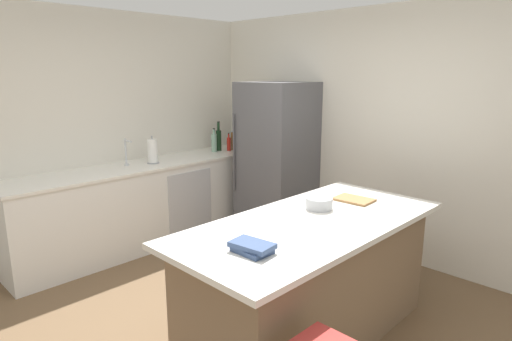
{
  "coord_description": "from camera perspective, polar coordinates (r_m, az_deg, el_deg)",
  "views": [
    {
      "loc": [
        2.14,
        -1.9,
        1.94
      ],
      "look_at": [
        -0.74,
        1.02,
        1.0
      ],
      "focal_mm": 30.25,
      "sensor_mm": 36.0,
      "label": 1
    }
  ],
  "objects": [
    {
      "name": "ground_plane",
      "position": [
        3.46,
        -3.32,
        -21.22
      ],
      "size": [
        7.2,
        7.2,
        0.0
      ],
      "primitive_type": "plane",
      "color": "brown"
    },
    {
      "name": "sink_faucet",
      "position": [
        4.92,
        -16.77,
        2.4
      ],
      "size": [
        0.15,
        0.05,
        0.3
      ],
      "color": "silver",
      "rests_on": "counter_run_left"
    },
    {
      "name": "wall_left",
      "position": [
        5.01,
        -22.73,
        4.57
      ],
      "size": [
        0.1,
        6.0,
        2.6
      ],
      "primitive_type": "cube",
      "color": "silver",
      "rests_on": "ground_plane"
    },
    {
      "name": "refrigerator",
      "position": [
        5.14,
        2.74,
        1.37
      ],
      "size": [
        0.77,
        0.74,
        1.83
      ],
      "color": "#56565B",
      "rests_on": "ground_plane"
    },
    {
      "name": "hot_sauce_bottle",
      "position": [
        5.65,
        -3.62,
        3.56
      ],
      "size": [
        0.05,
        0.05,
        0.23
      ],
      "color": "red",
      "rests_on": "counter_run_left"
    },
    {
      "name": "counter_run_left",
      "position": [
        5.11,
        -14.3,
        -4.27
      ],
      "size": [
        0.68,
        3.08,
        0.93
      ],
      "color": "silver",
      "rests_on": "ground_plane"
    },
    {
      "name": "paper_towel_roll",
      "position": [
        4.99,
        -13.52,
        2.46
      ],
      "size": [
        0.14,
        0.14,
        0.31
      ],
      "color": "gray",
      "rests_on": "counter_run_left"
    },
    {
      "name": "gin_bottle",
      "position": [
        5.59,
        -5.57,
        3.74
      ],
      "size": [
        0.07,
        0.07,
        0.3
      ],
      "color": "#8CB79E",
      "rests_on": "counter_run_left"
    },
    {
      "name": "cutting_board",
      "position": [
        3.62,
        12.8,
        -3.76
      ],
      "size": [
        0.31,
        0.23,
        0.02
      ],
      "color": "#9E7042",
      "rests_on": "kitchen_island"
    },
    {
      "name": "wine_bottle",
      "position": [
        5.66,
        -4.97,
        4.15
      ],
      "size": [
        0.07,
        0.07,
        0.38
      ],
      "color": "#19381E",
      "rests_on": "counter_run_left"
    },
    {
      "name": "wall_rear",
      "position": [
        4.72,
        17.24,
        4.53
      ],
      "size": [
        6.0,
        0.1,
        2.6
      ],
      "primitive_type": "cube",
      "color": "silver",
      "rests_on": "ground_plane"
    },
    {
      "name": "whiskey_bottle",
      "position": [
        5.72,
        -2.91,
        4.0
      ],
      "size": [
        0.08,
        0.08,
        0.32
      ],
      "color": "brown",
      "rests_on": "counter_run_left"
    },
    {
      "name": "soda_bottle",
      "position": [
        5.86,
        -2.98,
        4.26
      ],
      "size": [
        0.07,
        0.07,
        0.33
      ],
      "color": "silver",
      "rests_on": "counter_run_left"
    },
    {
      "name": "mixing_bowl",
      "position": [
        3.35,
        8.34,
        -4.3
      ],
      "size": [
        0.21,
        0.21,
        0.09
      ],
      "color": "#B2B5BA",
      "rests_on": "kitchen_island"
    },
    {
      "name": "cookbook_stack",
      "position": [
        2.54,
        -0.51,
        -10.12
      ],
      "size": [
        0.27,
        0.19,
        0.06
      ],
      "color": "#334770",
      "rests_on": "kitchen_island"
    },
    {
      "name": "kitchen_island",
      "position": [
        3.27,
        7.19,
        -14.05
      ],
      "size": [
        0.98,
        2.13,
        0.91
      ],
      "color": "#7A6047",
      "rests_on": "ground_plane"
    }
  ]
}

